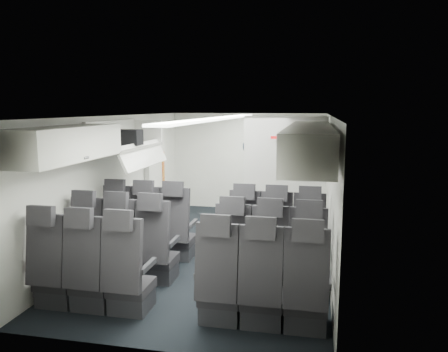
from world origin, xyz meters
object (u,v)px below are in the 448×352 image
at_px(seat_row_mid, 195,255).
at_px(boarding_door, 156,174).
at_px(seat_row_rear, 173,283).
at_px(carry_on_bag, 128,137).
at_px(galley_unit, 289,170).
at_px(seat_row_front, 211,235).
at_px(flight_attendant, 252,182).

distance_m(seat_row_mid, boarding_door, 3.45).
height_order(seat_row_rear, carry_on_bag, carry_on_bag).
xyz_separation_m(galley_unit, boarding_door, (-2.59, -1.17, 0.00)).
relative_size(galley_unit, carry_on_bag, 4.80).
distance_m(boarding_door, carry_on_bag, 2.08).
bearing_deg(seat_row_rear, boarding_door, 112.87).
bearing_deg(boarding_door, seat_row_front, -51.84).
distance_m(seat_row_front, boarding_door, 2.71).
height_order(seat_row_rear, boarding_door, boarding_door).
distance_m(seat_row_front, carry_on_bag, 1.98).
xyz_separation_m(seat_row_mid, galley_unit, (0.95, 4.15, 0.55)).
height_order(boarding_door, carry_on_bag, carry_on_bag).
xyz_separation_m(seat_row_rear, flight_attendant, (0.28, 4.14, 0.41)).
bearing_deg(flight_attendant, seat_row_rear, -179.25).
bearing_deg(seat_row_mid, galley_unit, 77.12).
xyz_separation_m(seat_row_front, seat_row_mid, (0.00, -0.90, 0.00)).
distance_m(seat_row_front, galley_unit, 3.43).
bearing_deg(boarding_door, galley_unit, 24.28).
bearing_deg(galley_unit, seat_row_front, -106.28).
bearing_deg(boarding_door, flight_attendant, 7.54).
distance_m(galley_unit, boarding_door, 2.84).
bearing_deg(seat_row_mid, boarding_door, 118.77).
xyz_separation_m(galley_unit, flight_attendant, (-0.67, -0.91, -0.13)).
height_order(seat_row_front, seat_row_mid, same).
distance_m(flight_attendant, carry_on_bag, 2.87).
bearing_deg(seat_row_rear, flight_attendant, 86.16).
relative_size(seat_row_front, seat_row_mid, 1.00).
xyz_separation_m(flight_attendant, carry_on_bag, (-1.64, -2.12, 1.00)).
relative_size(seat_row_mid, seat_row_rear, 1.00).
relative_size(seat_row_rear, boarding_door, 1.79).
bearing_deg(boarding_door, carry_on_bag, -81.63).
distance_m(seat_row_mid, seat_row_rear, 0.90).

